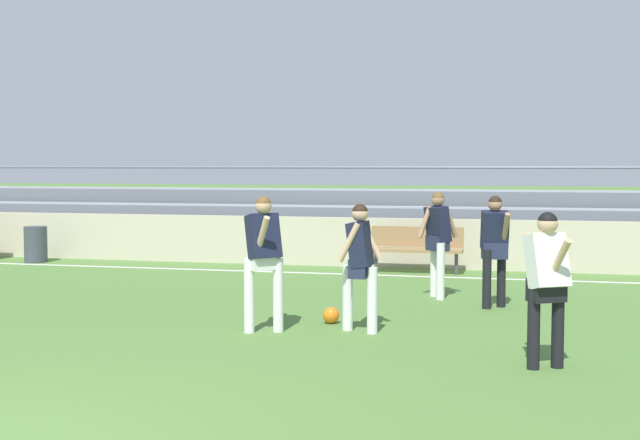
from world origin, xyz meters
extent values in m
cube|color=white|center=(0.00, 10.76, 0.00)|extent=(44.00, 0.12, 0.01)
cube|color=beige|center=(0.00, 12.04, 0.51)|extent=(48.00, 0.16, 1.01)
cube|color=#9EA3AD|center=(-3.29, 12.84, 0.37)|extent=(24.81, 0.36, 0.08)
cube|color=slate|center=(-3.29, 12.64, 0.19)|extent=(24.81, 0.04, 0.37)
cube|color=#9EA3AD|center=(-3.29, 13.49, 0.75)|extent=(24.81, 0.36, 0.08)
cube|color=slate|center=(-3.29, 13.29, 0.56)|extent=(24.81, 0.04, 0.37)
cube|color=#9EA3AD|center=(-3.29, 14.14, 1.12)|extent=(24.81, 0.36, 0.08)
cube|color=slate|center=(-3.29, 13.94, 0.93)|extent=(24.81, 0.04, 0.37)
cube|color=#9EA3AD|center=(-3.29, 14.79, 1.49)|extent=(24.81, 0.36, 0.08)
cube|color=slate|center=(-3.29, 14.59, 1.30)|extent=(24.81, 0.04, 0.37)
cylinder|color=slate|center=(-3.29, 15.04, 2.04)|extent=(24.81, 0.06, 0.06)
cube|color=#99754C|center=(1.93, 11.18, 0.45)|extent=(1.80, 0.40, 0.06)
cube|color=#99754C|center=(1.93, 11.36, 0.70)|extent=(1.80, 0.05, 0.40)
cylinder|color=#47474C|center=(1.15, 11.18, 0.23)|extent=(0.07, 0.07, 0.45)
cylinder|color=#47474C|center=(2.71, 11.18, 0.23)|extent=(0.07, 0.07, 0.45)
cylinder|color=#3D424C|center=(-6.30, 11.16, 0.39)|extent=(0.49, 0.49, 0.78)
cylinder|color=white|center=(1.80, 5.33, 0.42)|extent=(0.13, 0.13, 0.83)
cylinder|color=white|center=(2.14, 5.20, 0.42)|extent=(0.13, 0.13, 0.83)
cube|color=#232847|center=(1.97, 5.26, 0.81)|extent=(0.24, 0.37, 0.24)
cube|color=#191E38|center=(1.97, 5.26, 1.11)|extent=(0.31, 0.40, 0.58)
cylinder|color=#D6A884|center=(2.08, 5.45, 1.15)|extent=(0.30, 0.09, 0.50)
cylinder|color=#D6A884|center=(1.87, 5.07, 1.15)|extent=(0.30, 0.09, 0.50)
sphere|color=#D6A884|center=(1.97, 5.26, 1.50)|extent=(0.21, 0.21, 0.21)
sphere|color=black|center=(1.97, 5.26, 1.52)|extent=(0.20, 0.20, 0.20)
cylinder|color=white|center=(0.63, 4.89, 0.47)|extent=(0.13, 0.13, 0.93)
cylinder|color=white|center=(0.97, 5.03, 0.47)|extent=(0.13, 0.13, 0.93)
cube|color=white|center=(0.80, 4.96, 0.91)|extent=(0.41, 0.41, 0.24)
cube|color=#191E38|center=(0.80, 4.96, 1.21)|extent=(0.51, 0.51, 0.59)
cylinder|color=#D6A884|center=(0.75, 5.17, 1.25)|extent=(0.29, 0.29, 0.48)
cylinder|color=#D6A884|center=(0.85, 4.75, 1.25)|extent=(0.29, 0.29, 0.48)
sphere|color=#D6A884|center=(0.80, 4.96, 1.60)|extent=(0.21, 0.21, 0.21)
sphere|color=brown|center=(0.80, 4.96, 1.62)|extent=(0.20, 0.20, 0.20)
cylinder|color=black|center=(3.65, 7.61, 0.43)|extent=(0.13, 0.13, 0.87)
cylinder|color=black|center=(3.45, 7.40, 0.43)|extent=(0.13, 0.13, 0.87)
cube|color=#232847|center=(3.55, 7.50, 0.85)|extent=(0.40, 0.29, 0.24)
cube|color=#191E38|center=(3.55, 7.50, 1.15)|extent=(0.44, 0.39, 0.59)
cylinder|color=#A87A5B|center=(3.71, 7.38, 1.19)|extent=(0.15, 0.35, 0.48)
cylinder|color=#A87A5B|center=(3.39, 7.63, 1.19)|extent=(0.15, 0.35, 0.48)
sphere|color=#A87A5B|center=(3.55, 7.50, 1.53)|extent=(0.21, 0.21, 0.21)
sphere|color=black|center=(3.55, 7.50, 1.55)|extent=(0.20, 0.20, 0.20)
cylinder|color=white|center=(2.58, 8.39, 0.45)|extent=(0.13, 0.13, 0.89)
cylinder|color=white|center=(2.71, 8.08, 0.45)|extent=(0.13, 0.13, 0.89)
cube|color=#232847|center=(2.64, 8.24, 0.87)|extent=(0.40, 0.42, 0.24)
cube|color=#191E38|center=(2.64, 8.24, 1.17)|extent=(0.47, 0.48, 0.59)
cylinder|color=#A87A5B|center=(2.84, 8.31, 1.21)|extent=(0.25, 0.23, 0.51)
cylinder|color=#A87A5B|center=(2.45, 8.17, 1.21)|extent=(0.25, 0.23, 0.51)
sphere|color=#A87A5B|center=(2.64, 8.24, 1.56)|extent=(0.21, 0.21, 0.21)
sphere|color=brown|center=(2.64, 8.24, 1.58)|extent=(0.20, 0.20, 0.20)
cylinder|color=black|center=(4.09, 3.75, 0.42)|extent=(0.13, 0.13, 0.84)
cylinder|color=black|center=(4.33, 3.88, 0.42)|extent=(0.13, 0.13, 0.84)
cube|color=black|center=(4.21, 3.82, 0.82)|extent=(0.42, 0.37, 0.24)
cube|color=white|center=(4.21, 3.82, 1.12)|extent=(0.51, 0.50, 0.60)
cylinder|color=#D6A884|center=(4.09, 3.98, 1.16)|extent=(0.25, 0.36, 0.46)
cylinder|color=#D6A884|center=(4.33, 3.66, 1.16)|extent=(0.25, 0.36, 0.46)
sphere|color=#D6A884|center=(4.21, 3.82, 1.51)|extent=(0.21, 0.21, 0.21)
sphere|color=black|center=(4.21, 3.82, 1.53)|extent=(0.20, 0.20, 0.20)
sphere|color=orange|center=(1.49, 5.73, 0.11)|extent=(0.22, 0.22, 0.22)
camera|label=1|loc=(3.99, -5.20, 2.11)|focal=47.84mm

